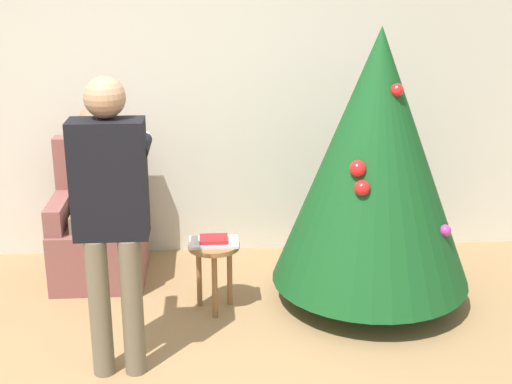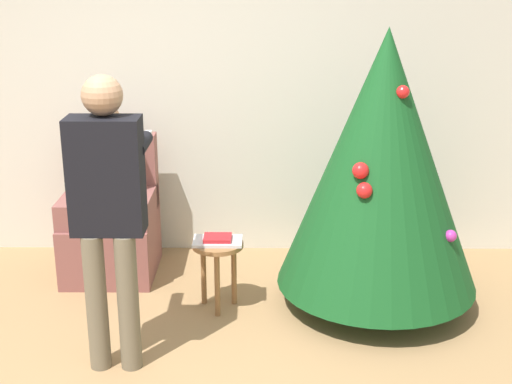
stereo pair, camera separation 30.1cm
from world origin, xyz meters
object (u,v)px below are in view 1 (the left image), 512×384
person_seated (96,187)px  person_standing (111,204)px  christmas_tree (375,159)px  armchair (100,231)px  side_stool (214,257)px

person_seated → person_standing: person_standing is taller
person_standing → christmas_tree: bearing=25.1°
armchair → person_standing: person_standing is taller
side_stool → armchair: bearing=144.3°
person_seated → side_stool: person_seated is taller
christmas_tree → armchair: (-1.87, 0.51, -0.65)m
christmas_tree → side_stool: bearing=-175.9°
armchair → person_seated: person_seated is taller
person_seated → side_stool: bearing=-34.4°
armchair → person_seated: 0.34m
christmas_tree → person_seated: 1.96m
person_standing → side_stool: bearing=51.0°
side_stool → person_seated: bearing=145.6°
person_seated → side_stool: (0.82, -0.56, -0.31)m
person_seated → christmas_tree: bearing=-14.5°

